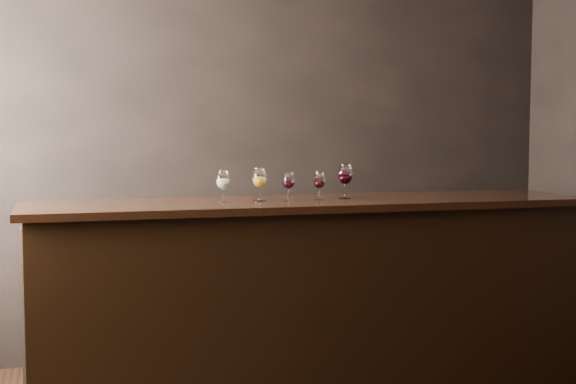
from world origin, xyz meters
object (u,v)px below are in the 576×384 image
object	(u,v)px
glass_amber	(259,179)
glass_red_a	(288,181)
back_bar_shelf	(231,290)
glass_red_b	(319,181)
glass_red_c	(345,175)
glass_white	(223,180)
bar_counter	(310,301)

from	to	relation	value
glass_amber	glass_red_a	bearing A→B (deg)	-4.04
back_bar_shelf	glass_amber	distance (m)	1.17
glass_amber	glass_red_b	bearing A→B (deg)	-2.08
glass_red_c	glass_white	bearing A→B (deg)	-179.64
bar_counter	glass_white	world-z (taller)	glass_white
bar_counter	glass_red_c	distance (m)	0.80
glass_white	glass_red_a	size ratio (longest dim) A/B	1.07
glass_red_a	glass_red_b	size ratio (longest dim) A/B	1.03
glass_white	glass_red_c	world-z (taller)	glass_red_c
back_bar_shelf	glass_red_c	size ratio (longest dim) A/B	12.84
glass_red_b	glass_red_a	bearing A→B (deg)	179.71
glass_white	glass_red_c	xyz separation A→B (m)	(0.76, 0.00, 0.02)
glass_red_b	bar_counter	bearing A→B (deg)	153.91
back_bar_shelf	glass_white	bearing A→B (deg)	-104.60
glass_amber	glass_red_c	bearing A→B (deg)	3.44
glass_red_a	glass_red_b	distance (m)	0.19
back_bar_shelf	glass_red_a	size ratio (longest dim) A/B	15.83
back_bar_shelf	bar_counter	bearing A→B (deg)	-68.11
glass_red_b	glass_red_c	world-z (taller)	glass_red_c
glass_white	glass_red_b	distance (m)	0.58
bar_counter	back_bar_shelf	world-z (taller)	bar_counter
glass_white	glass_red_c	size ratio (longest dim) A/B	0.87
bar_counter	back_bar_shelf	distance (m)	0.88
glass_red_a	back_bar_shelf	bearing A→B (deg)	102.27
glass_amber	glass_red_b	world-z (taller)	glass_amber
glass_amber	glass_red_a	world-z (taller)	glass_amber
glass_red_c	glass_amber	bearing A→B (deg)	-176.56
glass_red_c	bar_counter	bearing A→B (deg)	-174.37
bar_counter	glass_red_c	size ratio (longest dim) A/B	15.27
back_bar_shelf	glass_red_a	distance (m)	1.18
glass_amber	glass_red_c	world-z (taller)	glass_red_c
bar_counter	glass_white	distance (m)	0.91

